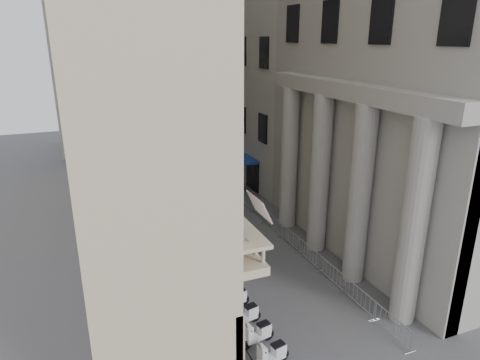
{
  "coord_description": "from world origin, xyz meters",
  "views": [
    {
      "loc": [
        -9.78,
        -7.59,
        13.16
      ],
      "look_at": [
        -0.13,
        16.39,
        4.5
      ],
      "focal_mm": 32.0,
      "sensor_mm": 36.0,
      "label": 1
    }
  ],
  "objects_px": {
    "pedestrian_a": "(230,208)",
    "pedestrian_b": "(188,160)",
    "security_tent": "(157,168)",
    "info_kiosk": "(171,226)",
    "street_lamp": "(172,175)"
  },
  "relations": [
    {
      "from": "security_tent",
      "to": "pedestrian_a",
      "type": "distance_m",
      "value": 7.3
    },
    {
      "from": "pedestrian_a",
      "to": "pedestrian_b",
      "type": "bearing_deg",
      "value": -70.69
    },
    {
      "from": "info_kiosk",
      "to": "street_lamp",
      "type": "bearing_deg",
      "value": -9.75
    },
    {
      "from": "security_tent",
      "to": "pedestrian_b",
      "type": "height_order",
      "value": "security_tent"
    },
    {
      "from": "info_kiosk",
      "to": "pedestrian_b",
      "type": "bearing_deg",
      "value": 55.81
    },
    {
      "from": "security_tent",
      "to": "street_lamp",
      "type": "xyz_separation_m",
      "value": [
        -0.32,
        -7.01,
        1.5
      ]
    },
    {
      "from": "street_lamp",
      "to": "info_kiosk",
      "type": "relative_size",
      "value": 4.24
    },
    {
      "from": "pedestrian_a",
      "to": "security_tent",
      "type": "bearing_deg",
      "value": -31.33
    },
    {
      "from": "street_lamp",
      "to": "info_kiosk",
      "type": "height_order",
      "value": "street_lamp"
    },
    {
      "from": "info_kiosk",
      "to": "pedestrian_a",
      "type": "xyz_separation_m",
      "value": [
        4.79,
        1.4,
        0.1
      ]
    },
    {
      "from": "pedestrian_a",
      "to": "pedestrian_b",
      "type": "height_order",
      "value": "pedestrian_a"
    },
    {
      "from": "street_lamp",
      "to": "pedestrian_a",
      "type": "height_order",
      "value": "street_lamp"
    },
    {
      "from": "security_tent",
      "to": "pedestrian_a",
      "type": "relative_size",
      "value": 2.2
    },
    {
      "from": "security_tent",
      "to": "pedestrian_b",
      "type": "xyz_separation_m",
      "value": [
        4.86,
        8.55,
        -2.14
      ]
    },
    {
      "from": "security_tent",
      "to": "street_lamp",
      "type": "distance_m",
      "value": 7.18
    }
  ]
}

